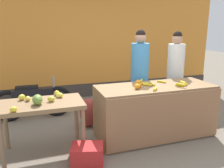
{
  "coord_description": "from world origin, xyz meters",
  "views": [
    {
      "loc": [
        -1.53,
        -3.35,
        1.86
      ],
      "look_at": [
        -0.36,
        0.15,
        0.95
      ],
      "focal_mm": 37.21,
      "sensor_mm": 36.0,
      "label": 1
    }
  ],
  "objects_px": {
    "parked_motorcycle": "(33,100)",
    "produce_sack": "(89,113)",
    "vendor_woman_blue_shirt": "(139,77)",
    "vendor_woman_white_shirt": "(175,75)",
    "produce_crate": "(87,154)"
  },
  "relations": [
    {
      "from": "produce_crate",
      "to": "produce_sack",
      "type": "distance_m",
      "value": 1.23
    },
    {
      "from": "vendor_woman_white_shirt",
      "to": "parked_motorcycle",
      "type": "xyz_separation_m",
      "value": [
        -2.83,
        0.75,
        -0.49
      ]
    },
    {
      "from": "produce_crate",
      "to": "produce_sack",
      "type": "relative_size",
      "value": 0.79
    },
    {
      "from": "produce_crate",
      "to": "produce_sack",
      "type": "bearing_deg",
      "value": 76.15
    },
    {
      "from": "vendor_woman_blue_shirt",
      "to": "produce_sack",
      "type": "relative_size",
      "value": 3.24
    },
    {
      "from": "vendor_woman_blue_shirt",
      "to": "parked_motorcycle",
      "type": "height_order",
      "value": "vendor_woman_blue_shirt"
    },
    {
      "from": "vendor_woman_white_shirt",
      "to": "produce_crate",
      "type": "relative_size",
      "value": 4.04
    },
    {
      "from": "vendor_woman_blue_shirt",
      "to": "produce_crate",
      "type": "bearing_deg",
      "value": -139.23
    },
    {
      "from": "parked_motorcycle",
      "to": "produce_sack",
      "type": "bearing_deg",
      "value": -37.23
    },
    {
      "from": "vendor_woman_white_shirt",
      "to": "produce_sack",
      "type": "relative_size",
      "value": 3.17
    },
    {
      "from": "vendor_woman_white_shirt",
      "to": "parked_motorcycle",
      "type": "distance_m",
      "value": 2.97
    },
    {
      "from": "produce_crate",
      "to": "vendor_woman_white_shirt",
      "type": "bearing_deg",
      "value": 29.03
    },
    {
      "from": "vendor_woman_white_shirt",
      "to": "parked_motorcycle",
      "type": "bearing_deg",
      "value": 165.11
    },
    {
      "from": "vendor_woman_blue_shirt",
      "to": "vendor_woman_white_shirt",
      "type": "bearing_deg",
      "value": 4.69
    },
    {
      "from": "vendor_woman_blue_shirt",
      "to": "produce_crate",
      "type": "xyz_separation_m",
      "value": [
        -1.3,
        -1.12,
        -0.78
      ]
    }
  ]
}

